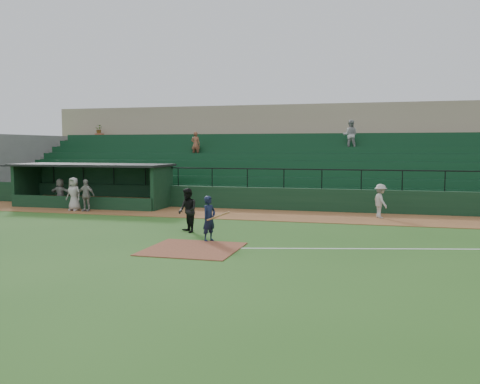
# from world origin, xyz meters

# --- Properties ---
(ground) EXTENTS (90.00, 90.00, 0.00)m
(ground) POSITION_xyz_m (0.00, 0.00, 0.00)
(ground) COLOR #27521A
(ground) RESTS_ON ground
(warning_track) EXTENTS (40.00, 4.00, 0.03)m
(warning_track) POSITION_xyz_m (0.00, 8.00, 0.01)
(warning_track) COLOR brown
(warning_track) RESTS_ON ground
(home_plate_dirt) EXTENTS (3.00, 3.00, 0.03)m
(home_plate_dirt) POSITION_xyz_m (0.00, -1.00, 0.01)
(home_plate_dirt) COLOR brown
(home_plate_dirt) RESTS_ON ground
(foul_line) EXTENTS (17.49, 4.44, 0.01)m
(foul_line) POSITION_xyz_m (8.00, 1.20, 0.01)
(foul_line) COLOR white
(foul_line) RESTS_ON ground
(stadium_structure) EXTENTS (38.00, 13.08, 6.40)m
(stadium_structure) POSITION_xyz_m (-0.00, 16.46, 2.30)
(stadium_structure) COLOR black
(stadium_structure) RESTS_ON ground
(dugout) EXTENTS (8.90, 3.20, 2.42)m
(dugout) POSITION_xyz_m (-9.75, 9.56, 1.33)
(dugout) COLOR black
(dugout) RESTS_ON ground
(batter_at_plate) EXTENTS (1.09, 0.72, 1.64)m
(batter_at_plate) POSITION_xyz_m (0.07, 0.54, 0.82)
(batter_at_plate) COLOR #101832
(batter_at_plate) RESTS_ON ground
(umpire) EXTENTS (1.06, 1.08, 1.75)m
(umpire) POSITION_xyz_m (-1.39, 2.19, 0.88)
(umpire) COLOR black
(umpire) RESTS_ON ground
(runner) EXTENTS (1.00, 1.19, 1.61)m
(runner) POSITION_xyz_m (5.97, 8.30, 0.83)
(runner) COLOR #AAA59F
(runner) RESTS_ON warning_track
(dugout_player_a) EXTENTS (0.98, 0.42, 1.67)m
(dugout_player_a) POSITION_xyz_m (-8.84, 6.92, 0.86)
(dugout_player_a) COLOR gray
(dugout_player_a) RESTS_ON warning_track
(dugout_player_b) EXTENTS (0.92, 0.66, 1.75)m
(dugout_player_b) POSITION_xyz_m (-9.59, 7.00, 0.91)
(dugout_player_b) COLOR #A9A39E
(dugout_player_b) RESTS_ON warning_track
(dugout_player_c) EXTENTS (1.50, 0.62, 1.57)m
(dugout_player_c) POSITION_xyz_m (-11.45, 8.54, 0.81)
(dugout_player_c) COLOR #A7A29C
(dugout_player_c) RESTS_ON warning_track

